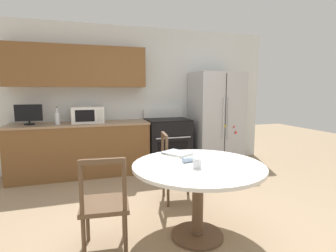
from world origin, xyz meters
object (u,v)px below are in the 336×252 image
(countertop_tv, at_px, (29,114))
(dining_chair_far, at_px, (177,168))
(microwave, at_px, (88,115))
(counter_bottle, at_px, (57,118))
(refrigerator, at_px, (216,119))
(oven_range, at_px, (167,143))
(candle_glass, at_px, (197,164))
(dining_chair_left, at_px, (105,205))

(countertop_tv, distance_m, dining_chair_far, 2.55)
(microwave, distance_m, counter_bottle, 0.49)
(refrigerator, xyz_separation_m, microwave, (-2.36, 0.11, 0.15))
(oven_range, relative_size, candle_glass, 11.84)
(refrigerator, relative_size, countertop_tv, 4.45)
(oven_range, distance_m, countertop_tv, 2.38)
(refrigerator, relative_size, dining_chair_far, 1.97)
(refrigerator, height_order, candle_glass, refrigerator)
(oven_range, distance_m, dining_chair_far, 1.49)
(dining_chair_far, bearing_deg, candle_glass, -0.98)
(microwave, bearing_deg, countertop_tv, -178.77)
(counter_bottle, bearing_deg, countertop_tv, 167.87)
(counter_bottle, relative_size, dining_chair_far, 0.31)
(dining_chair_left, bearing_deg, dining_chair_far, 46.72)
(dining_chair_far, bearing_deg, refrigerator, 145.05)
(countertop_tv, relative_size, candle_glass, 4.39)
(counter_bottle, bearing_deg, dining_chair_far, -42.12)
(oven_range, xyz_separation_m, microwave, (-1.40, 0.06, 0.57))
(dining_chair_left, bearing_deg, countertop_tv, 118.58)
(countertop_tv, xyz_separation_m, counter_bottle, (0.42, -0.09, -0.07))
(oven_range, relative_size, dining_chair_left, 1.20)
(countertop_tv, bearing_deg, refrigerator, -1.53)
(oven_range, bearing_deg, countertop_tv, 179.08)
(countertop_tv, bearing_deg, counter_bottle, -12.13)
(dining_chair_far, bearing_deg, dining_chair_left, -41.16)
(oven_range, height_order, candle_glass, oven_range)
(oven_range, relative_size, microwave, 2.08)
(candle_glass, bearing_deg, dining_chair_far, 81.28)
(oven_range, relative_size, countertop_tv, 2.70)
(microwave, height_order, counter_bottle, counter_bottle)
(refrigerator, xyz_separation_m, candle_glass, (-1.44, -2.40, -0.11))
(oven_range, height_order, dining_chair_far, oven_range)
(oven_range, bearing_deg, dining_chair_far, -102.76)
(oven_range, distance_m, dining_chair_left, 2.65)
(countertop_tv, xyz_separation_m, dining_chair_left, (0.99, -2.34, -0.64))
(oven_range, bearing_deg, microwave, 177.70)
(refrigerator, bearing_deg, countertop_tv, 178.47)
(microwave, height_order, candle_glass, microwave)
(countertop_tv, relative_size, dining_chair_far, 0.44)
(refrigerator, height_order, dining_chair_left, refrigerator)
(microwave, relative_size, counter_bottle, 1.84)
(counter_bottle, height_order, candle_glass, counter_bottle)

